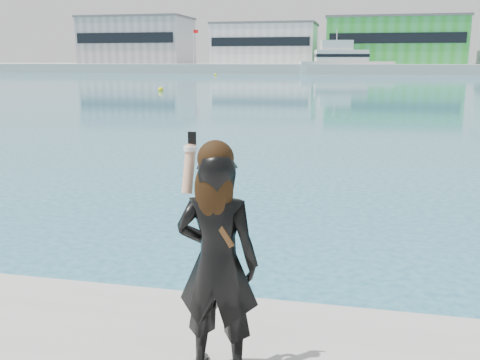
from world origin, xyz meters
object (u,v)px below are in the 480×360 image
(buoy_extra, at_px, (161,91))
(motor_yacht, at_px, (343,62))
(buoy_far, at_px, (216,75))
(woman, at_px, (217,256))

(buoy_extra, bearing_deg, motor_yacht, 77.96)
(motor_yacht, distance_m, buoy_far, 29.34)
(motor_yacht, distance_m, buoy_extra, 70.95)
(buoy_extra, distance_m, woman, 48.29)
(motor_yacht, height_order, buoy_far, motor_yacht)
(motor_yacht, height_order, buoy_extra, motor_yacht)
(buoy_far, height_order, buoy_extra, same)
(buoy_far, xyz_separation_m, woman, (25.93, -96.66, 1.62))
(buoy_far, distance_m, buoy_extra, 52.35)
(motor_yacht, bearing_deg, buoy_far, -153.91)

